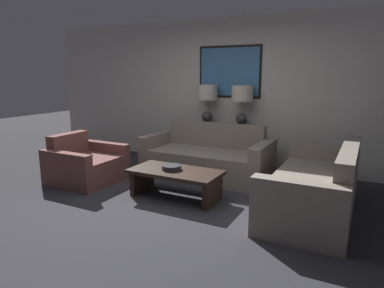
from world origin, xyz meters
TOP-DOWN VIEW (x-y plane):
  - ground_plane at (0.00, 0.00)m, footprint 20.00×20.00m
  - back_wall at (0.00, 2.48)m, footprint 8.12×0.12m
  - console_table at (0.00, 2.21)m, footprint 1.22×0.39m
  - table_lamp_left at (-0.33, 2.21)m, footprint 0.37×0.37m
  - table_lamp_right at (0.33, 2.21)m, footprint 0.37×0.37m
  - couch_by_back_wall at (0.00, 1.53)m, footprint 2.06×0.93m
  - couch_by_side at (1.81, 0.79)m, footprint 0.93×2.06m
  - coffee_table at (0.04, 0.42)m, footprint 1.24×0.62m
  - decorative_bowl at (-0.03, 0.43)m, footprint 0.27×0.27m
  - armchair_near_back_wall at (-1.59, 0.40)m, footprint 0.93×0.99m

SIDE VIEW (x-z plane):
  - ground_plane at x=0.00m, z-range 0.00..0.00m
  - armchair_near_back_wall at x=-1.59m, z-range -0.11..0.63m
  - coffee_table at x=0.04m, z-range 0.10..0.48m
  - couch_by_back_wall at x=0.00m, z-range -0.13..0.72m
  - couch_by_side at x=1.81m, z-range -0.13..0.72m
  - console_table at x=0.00m, z-range 0.00..0.77m
  - decorative_bowl at x=-0.03m, z-range 0.39..0.45m
  - table_lamp_left at x=-0.33m, z-range 0.90..1.60m
  - table_lamp_right at x=0.33m, z-range 0.90..1.60m
  - back_wall at x=0.00m, z-range 0.01..2.66m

